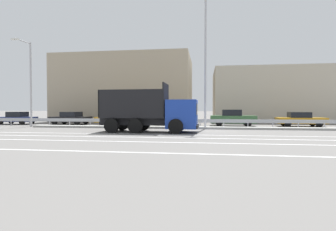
{
  "coord_description": "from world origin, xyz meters",
  "views": [
    {
      "loc": [
        0.43,
        -20.16,
        1.75
      ],
      "look_at": [
        -2.52,
        0.79,
        1.18
      ],
      "focal_mm": 28.0,
      "sensor_mm": 36.0,
      "label": 1
    }
  ],
  "objects_px": {
    "parked_car_3": "(176,119)",
    "street_lamp_0": "(30,79)",
    "parked_car_5": "(300,119)",
    "parked_car_1": "(71,118)",
    "parked_car_4": "(233,118)",
    "street_lamp_1": "(205,59)",
    "parked_car_2": "(119,119)",
    "dump_truck": "(160,115)",
    "median_road_sign": "(187,116)",
    "parked_car_0": "(17,118)"
  },
  "relations": [
    {
      "from": "parked_car_3",
      "to": "street_lamp_0",
      "type": "bearing_deg",
      "value": 103.9
    },
    {
      "from": "parked_car_5",
      "to": "parked_car_1",
      "type": "bearing_deg",
      "value": -86.74
    },
    {
      "from": "parked_car_4",
      "to": "parked_car_5",
      "type": "height_order",
      "value": "parked_car_4"
    },
    {
      "from": "street_lamp_1",
      "to": "parked_car_2",
      "type": "distance_m",
      "value": 11.02
    },
    {
      "from": "street_lamp_0",
      "to": "parked_car_5",
      "type": "xyz_separation_m",
      "value": [
        25.62,
        4.11,
        -3.79
      ]
    },
    {
      "from": "dump_truck",
      "to": "parked_car_1",
      "type": "bearing_deg",
      "value": -123.39
    },
    {
      "from": "street_lamp_0",
      "to": "parked_car_1",
      "type": "xyz_separation_m",
      "value": [
        1.92,
        4.05,
        -3.8
      ]
    },
    {
      "from": "parked_car_2",
      "to": "parked_car_4",
      "type": "xyz_separation_m",
      "value": [
        11.61,
        0.5,
        0.12
      ]
    },
    {
      "from": "median_road_sign",
      "to": "parked_car_2",
      "type": "distance_m",
      "value": 8.1
    },
    {
      "from": "median_road_sign",
      "to": "parked_car_0",
      "type": "bearing_deg",
      "value": 169.2
    },
    {
      "from": "street_lamp_1",
      "to": "parked_car_3",
      "type": "xyz_separation_m",
      "value": [
        -2.97,
        4.34,
        -5.3
      ]
    },
    {
      "from": "parked_car_0",
      "to": "parked_car_4",
      "type": "bearing_deg",
      "value": -90.29
    },
    {
      "from": "parked_car_1",
      "to": "parked_car_4",
      "type": "height_order",
      "value": "parked_car_4"
    },
    {
      "from": "parked_car_0",
      "to": "parked_car_4",
      "type": "relative_size",
      "value": 0.92
    },
    {
      "from": "parked_car_4",
      "to": "dump_truck",
      "type": "bearing_deg",
      "value": -36.44
    },
    {
      "from": "median_road_sign",
      "to": "parked_car_5",
      "type": "relative_size",
      "value": 0.48
    },
    {
      "from": "street_lamp_1",
      "to": "parked_car_5",
      "type": "xyz_separation_m",
      "value": [
        9.13,
        4.44,
        -5.24
      ]
    },
    {
      "from": "median_road_sign",
      "to": "parked_car_1",
      "type": "relative_size",
      "value": 0.5
    },
    {
      "from": "parked_car_3",
      "to": "parked_car_4",
      "type": "height_order",
      "value": "parked_car_4"
    },
    {
      "from": "dump_truck",
      "to": "parked_car_0",
      "type": "height_order",
      "value": "dump_truck"
    },
    {
      "from": "street_lamp_0",
      "to": "parked_car_4",
      "type": "bearing_deg",
      "value": 11.8
    },
    {
      "from": "dump_truck",
      "to": "parked_car_4",
      "type": "relative_size",
      "value": 1.63
    },
    {
      "from": "parked_car_0",
      "to": "parked_car_4",
      "type": "distance_m",
      "value": 23.46
    },
    {
      "from": "street_lamp_0",
      "to": "parked_car_1",
      "type": "relative_size",
      "value": 1.86
    },
    {
      "from": "median_road_sign",
      "to": "parked_car_3",
      "type": "xyz_separation_m",
      "value": [
        -1.36,
        4.02,
        -0.45
      ]
    },
    {
      "from": "street_lamp_1",
      "to": "parked_car_5",
      "type": "bearing_deg",
      "value": 25.92
    },
    {
      "from": "parked_car_3",
      "to": "parked_car_0",
      "type": "bearing_deg",
      "value": 88.59
    },
    {
      "from": "street_lamp_1",
      "to": "parked_car_4",
      "type": "xyz_separation_m",
      "value": [
        2.72,
        4.34,
        -5.14
      ]
    },
    {
      "from": "dump_truck",
      "to": "street_lamp_0",
      "type": "distance_m",
      "value": 14.08
    },
    {
      "from": "dump_truck",
      "to": "parked_car_3",
      "type": "xyz_separation_m",
      "value": [
        0.32,
        7.66,
        -0.61
      ]
    },
    {
      "from": "parked_car_0",
      "to": "parked_car_3",
      "type": "relative_size",
      "value": 1.02
    },
    {
      "from": "dump_truck",
      "to": "median_road_sign",
      "type": "relative_size",
      "value": 3.41
    },
    {
      "from": "parked_car_3",
      "to": "parked_car_1",
      "type": "bearing_deg",
      "value": 87.19
    },
    {
      "from": "parked_car_4",
      "to": "street_lamp_1",
      "type": "bearing_deg",
      "value": -30.42
    },
    {
      "from": "street_lamp_0",
      "to": "parked_car_2",
      "type": "distance_m",
      "value": 9.2
    },
    {
      "from": "dump_truck",
      "to": "street_lamp_0",
      "type": "bearing_deg",
      "value": -104.54
    },
    {
      "from": "parked_car_1",
      "to": "parked_car_2",
      "type": "bearing_deg",
      "value": -92.71
    },
    {
      "from": "parked_car_0",
      "to": "parked_car_5",
      "type": "distance_m",
      "value": 29.88
    },
    {
      "from": "parked_car_1",
      "to": "parked_car_5",
      "type": "xyz_separation_m",
      "value": [
        23.7,
        0.06,
        0.01
      ]
    },
    {
      "from": "street_lamp_0",
      "to": "parked_car_5",
      "type": "height_order",
      "value": "street_lamp_0"
    },
    {
      "from": "median_road_sign",
      "to": "parked_car_5",
      "type": "bearing_deg",
      "value": 21.0
    },
    {
      "from": "median_road_sign",
      "to": "street_lamp_1",
      "type": "relative_size",
      "value": 0.2
    },
    {
      "from": "parked_car_1",
      "to": "parked_car_2",
      "type": "xyz_separation_m",
      "value": [
        5.68,
        -0.54,
        -0.02
      ]
    },
    {
      "from": "parked_car_0",
      "to": "parked_car_1",
      "type": "xyz_separation_m",
      "value": [
        6.17,
        0.41,
        0.01
      ]
    },
    {
      "from": "street_lamp_1",
      "to": "parked_car_0",
      "type": "xyz_separation_m",
      "value": [
        -20.74,
        3.97,
        -5.25
      ]
    },
    {
      "from": "parked_car_3",
      "to": "parked_car_5",
      "type": "relative_size",
      "value": 0.9
    },
    {
      "from": "street_lamp_0",
      "to": "parked_car_0",
      "type": "xyz_separation_m",
      "value": [
        -4.25,
        3.64,
        -3.8
      ]
    },
    {
      "from": "median_road_sign",
      "to": "parked_car_2",
      "type": "bearing_deg",
      "value": 154.18
    },
    {
      "from": "median_road_sign",
      "to": "parked_car_3",
      "type": "relative_size",
      "value": 0.53
    },
    {
      "from": "parked_car_3",
      "to": "parked_car_4",
      "type": "relative_size",
      "value": 0.9
    }
  ]
}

